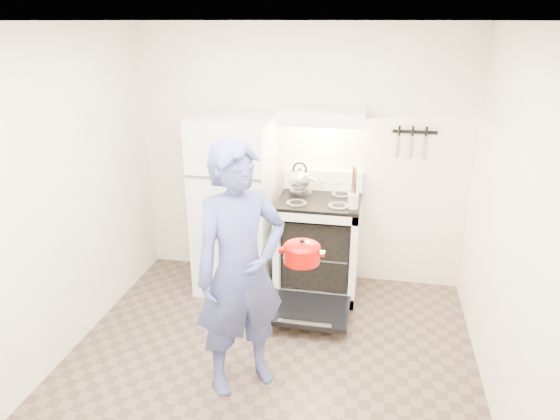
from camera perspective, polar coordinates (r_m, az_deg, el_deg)
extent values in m
plane|color=brown|center=(3.87, -2.25, -19.43)|extent=(3.60, 3.60, 0.00)
cube|color=white|center=(4.88, 2.40, 6.00)|extent=(3.20, 0.02, 2.50)
cube|color=white|center=(4.80, -5.18, 0.64)|extent=(0.70, 0.70, 1.70)
cube|color=white|center=(4.82, 4.37, -4.25)|extent=(0.76, 0.65, 0.92)
cube|color=black|center=(4.64, 4.53, 1.07)|extent=(0.76, 0.65, 0.03)
cube|color=white|center=(4.87, 4.97, 3.46)|extent=(0.76, 0.07, 0.20)
cube|color=black|center=(4.46, 3.30, -11.35)|extent=(0.70, 0.54, 0.04)
cube|color=slate|center=(4.83, 4.36, -4.46)|extent=(0.60, 0.52, 0.01)
cube|color=white|center=(4.51, 4.93, 10.69)|extent=(0.76, 0.50, 0.12)
cube|color=black|center=(4.76, 15.16, 8.62)|extent=(0.40, 0.02, 0.03)
cylinder|color=#8A664B|center=(4.89, 4.47, -3.95)|extent=(0.31, 0.31, 0.02)
cylinder|color=silver|center=(4.35, 8.37, 1.06)|extent=(0.10, 0.10, 0.13)
imported|color=navy|center=(3.42, -4.54, -7.02)|extent=(0.79, 0.75, 1.81)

